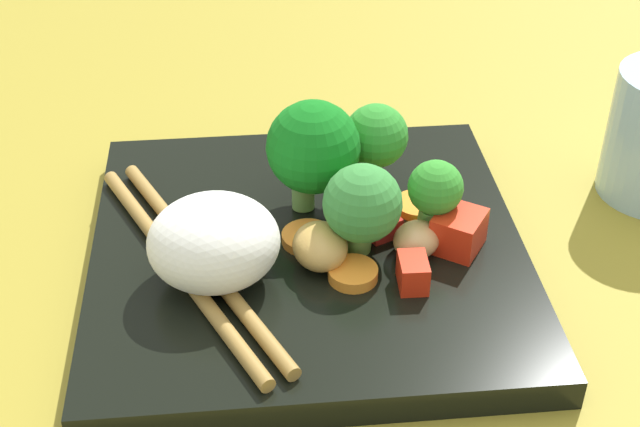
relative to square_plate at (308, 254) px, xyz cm
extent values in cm
cube|color=olive|center=(0.00, 0.00, -1.92)|extent=(110.00, 110.00, 2.00)
cube|color=black|center=(0.00, 0.00, 0.00)|extent=(25.24, 25.24, 1.84)
ellipsoid|color=white|center=(-5.27, -2.90, 3.44)|extent=(7.68, 7.10, 5.05)
cylinder|color=#76BE5F|center=(7.06, 0.41, 1.99)|extent=(1.50, 1.86, 2.36)
sphere|color=green|center=(7.31, 0.44, 4.29)|extent=(3.20, 3.20, 3.20)
cylinder|color=#6FA943|center=(2.92, -0.98, 1.88)|extent=(1.72, 1.56, 2.05)
sphere|color=#398A3B|center=(2.98, -1.14, 4.26)|extent=(4.48, 4.48, 4.48)
cylinder|color=#5CA14B|center=(4.43, 5.52, 2.16)|extent=(1.57, 1.29, 2.61)
sphere|color=#2F8D2C|center=(4.63, 5.36, 4.67)|extent=(3.97, 3.97, 3.97)
cylinder|color=#6C9E4B|center=(0.49, 3.60, 2.16)|extent=(1.57, 1.78, 2.60)
sphere|color=#126E19|center=(0.62, 3.52, 5.20)|extent=(5.61, 5.61, 5.61)
cylinder|color=orange|center=(3.94, 2.85, 1.16)|extent=(3.26, 3.26, 0.49)
cylinder|color=orange|center=(6.97, 2.72, 1.17)|extent=(3.12, 3.12, 0.50)
cylinder|color=orange|center=(2.23, -3.55, 1.26)|extent=(3.72, 3.72, 0.68)
cylinder|color=orange|center=(0.17, 0.30, 1.21)|extent=(3.05, 3.05, 0.58)
cube|color=red|center=(5.40, -4.38, 1.78)|extent=(1.58, 2.18, 1.73)
cube|color=red|center=(8.56, -1.26, 2.06)|extent=(3.70, 3.77, 2.29)
cube|color=red|center=(4.30, 0.52, 1.54)|extent=(2.60, 2.71, 1.24)
ellipsoid|color=tan|center=(6.07, -1.63, 1.90)|extent=(3.84, 3.86, 1.96)
ellipsoid|color=tan|center=(0.55, -1.94, 2.04)|extent=(3.30, 3.96, 2.24)
cylinder|color=olive|center=(-7.41, -2.20, 1.34)|extent=(10.04, 19.28, 0.84)
cylinder|color=olive|center=(-6.14, -1.57, 1.34)|extent=(10.04, 19.28, 0.84)
camera|label=1|loc=(-2.93, -41.64, 32.93)|focal=50.61mm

